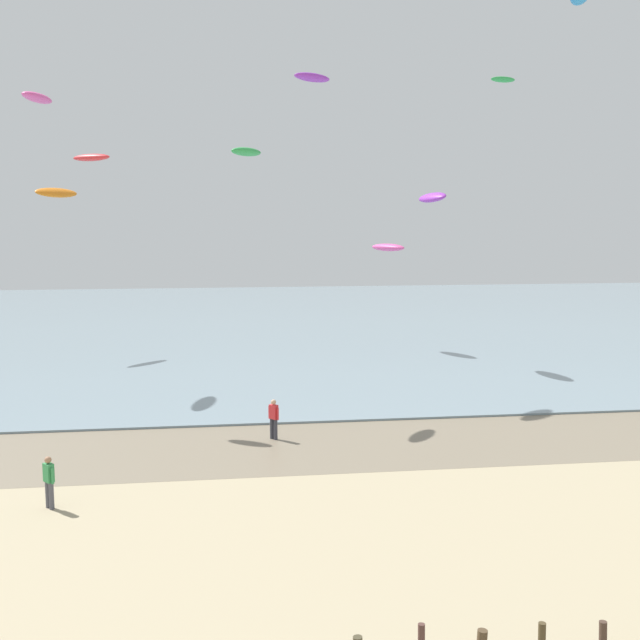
% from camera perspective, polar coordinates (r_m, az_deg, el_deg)
% --- Properties ---
extents(wet_sand_strip, '(120.00, 7.03, 0.01)m').
position_cam_1_polar(wet_sand_strip, '(31.29, -3.71, -9.53)').
color(wet_sand_strip, '#7A6D59').
rests_on(wet_sand_strip, ground).
extents(sea, '(160.00, 70.00, 0.10)m').
position_cam_1_polar(sea, '(69.00, -5.93, -0.13)').
color(sea, gray).
rests_on(sea, ground).
extents(person_nearest_camera, '(0.41, 0.45, 1.71)m').
position_cam_1_polar(person_nearest_camera, '(32.23, -3.49, -7.33)').
color(person_nearest_camera, '#383842').
rests_on(person_nearest_camera, ground).
extents(person_left_flank, '(0.40, 0.46, 1.71)m').
position_cam_1_polar(person_left_flank, '(26.23, -19.63, -11.26)').
color(person_left_flank, '#4C4C56').
rests_on(person_left_flank, ground).
extents(kite_aloft_0, '(2.45, 3.42, 0.53)m').
position_cam_1_polar(kite_aloft_0, '(54.01, 5.11, 5.44)').
color(kite_aloft_0, '#E54C99').
extents(kite_aloft_1, '(1.69, 3.27, 0.53)m').
position_cam_1_polar(kite_aloft_1, '(47.15, -20.42, 15.33)').
color(kite_aloft_1, '#E54C99').
extents(kite_aloft_2, '(2.12, 1.70, 0.40)m').
position_cam_1_polar(kite_aloft_2, '(37.33, -16.76, 11.58)').
color(kite_aloft_2, red).
extents(kite_aloft_5, '(1.75, 3.41, 0.89)m').
position_cam_1_polar(kite_aloft_5, '(48.77, 8.41, 9.07)').
color(kite_aloft_5, purple).
extents(kite_aloft_6, '(2.48, 2.04, 0.53)m').
position_cam_1_polar(kite_aloft_6, '(42.86, -0.59, 17.70)').
color(kite_aloft_6, purple).
extents(kite_aloft_7, '(1.97, 2.27, 0.50)m').
position_cam_1_polar(kite_aloft_7, '(37.28, -5.54, 12.42)').
color(kite_aloft_7, green).
extents(kite_aloft_8, '(3.08, 3.11, 0.95)m').
position_cam_1_polar(kite_aloft_8, '(55.30, -19.15, 9.00)').
color(kite_aloft_8, orange).
extents(kite_aloft_10, '(2.04, 1.08, 0.50)m').
position_cam_1_polar(kite_aloft_10, '(58.03, 13.54, 17.11)').
color(kite_aloft_10, green).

